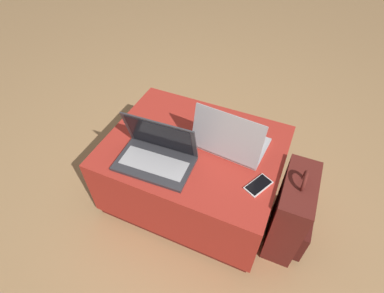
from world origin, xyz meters
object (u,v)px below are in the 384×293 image
object	(u,v)px
laptop_near	(156,154)
cell_phone	(258,185)
backpack	(291,214)
laptop_far	(230,140)

from	to	relation	value
laptop_near	cell_phone	xyz separation A→B (m)	(0.50, 0.05, -0.04)
cell_phone	backpack	bearing A→B (deg)	42.79
laptop_near	laptop_far	bearing A→B (deg)	35.56
laptop_near	laptop_far	world-z (taller)	laptop_far
laptop_far	backpack	size ratio (longest dim) A/B	0.68
laptop_near	cell_phone	bearing A→B (deg)	3.24
laptop_near	cell_phone	distance (m)	0.51
cell_phone	backpack	xyz separation A→B (m)	(0.19, 0.06, -0.21)
cell_phone	laptop_far	bearing A→B (deg)	164.57
laptop_far	backpack	bearing A→B (deg)	167.27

